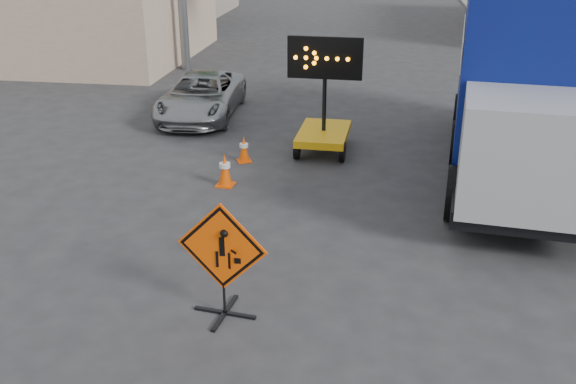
% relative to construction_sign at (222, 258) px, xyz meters
% --- Properties ---
extents(ground, '(100.00, 100.00, 0.00)m').
position_rel_construction_sign_xyz_m(ground, '(0.65, -0.85, -1.00)').
color(ground, '#2D2D30').
rests_on(ground, ground).
extents(curb_right, '(0.40, 60.00, 0.12)m').
position_rel_construction_sign_xyz_m(curb_right, '(7.85, 14.15, -0.94)').
color(curb_right, gray).
rests_on(curb_right, ground).
extents(storefront_left_near, '(14.00, 10.00, 4.00)m').
position_rel_construction_sign_xyz_m(storefront_left_near, '(-13.35, 19.15, 1.00)').
color(storefront_left_near, '#C3A78D').
rests_on(storefront_left_near, ground).
extents(construction_sign, '(1.43, 1.02, 1.91)m').
position_rel_construction_sign_xyz_m(construction_sign, '(0.00, 0.00, 0.00)').
color(construction_sign, black).
rests_on(construction_sign, ground).
extents(arrow_board, '(1.91, 2.16, 3.02)m').
position_rel_construction_sign_xyz_m(arrow_board, '(0.75, 7.91, -0.33)').
color(arrow_board, '#F2AC0D').
rests_on(arrow_board, ground).
extents(pickup_truck, '(2.41, 4.83, 1.31)m').
position_rel_construction_sign_xyz_m(pickup_truck, '(-3.34, 10.61, -0.35)').
color(pickup_truck, '#9DA0A4').
rests_on(pickup_truck, ground).
extents(box_truck, '(3.73, 9.54, 4.41)m').
position_rel_construction_sign_xyz_m(box_truck, '(5.44, 7.11, 1.00)').
color(box_truck, black).
rests_on(box_truck, ground).
extents(cone_a, '(0.47, 0.47, 0.72)m').
position_rel_construction_sign_xyz_m(cone_a, '(-0.46, 1.71, -0.64)').
color(cone_a, '#FF5205').
rests_on(cone_a, ground).
extents(cone_b, '(0.43, 0.43, 0.79)m').
position_rel_construction_sign_xyz_m(cone_b, '(-1.25, 5.15, -0.61)').
color(cone_b, '#FF5205').
rests_on(cone_b, ground).
extents(cone_c, '(0.45, 0.45, 0.68)m').
position_rel_construction_sign_xyz_m(cone_c, '(-1.16, 6.80, -0.66)').
color(cone_c, '#FF5205').
rests_on(cone_c, ground).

